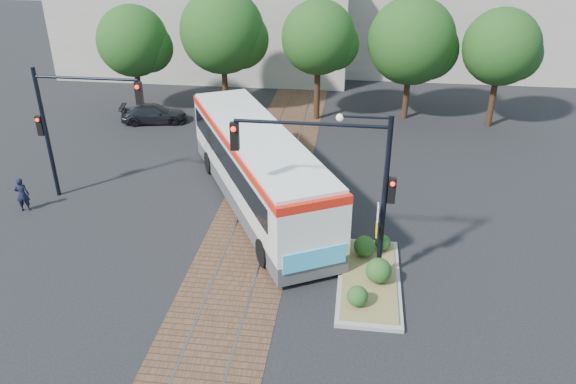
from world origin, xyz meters
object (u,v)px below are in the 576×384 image
(signal_pole_main, at_px, (348,173))
(parked_car, at_px, (154,114))
(officer, at_px, (22,194))
(traffic_island, at_px, (370,273))
(signal_pole_left, at_px, (67,117))
(city_bus, at_px, (257,165))

(signal_pole_main, height_order, parked_car, signal_pole_main)
(parked_car, bearing_deg, officer, 158.97)
(traffic_island, height_order, signal_pole_left, signal_pole_left)
(signal_pole_left, bearing_deg, officer, -139.50)
(signal_pole_main, distance_m, parked_car, 19.51)
(signal_pole_main, bearing_deg, signal_pole_left, 158.55)
(traffic_island, relative_size, officer, 3.32)
(signal_pole_left, distance_m, officer, 3.94)
(city_bus, distance_m, parked_car, 12.74)
(city_bus, distance_m, traffic_island, 7.38)
(city_bus, height_order, traffic_island, city_bus)
(traffic_island, height_order, parked_car, parked_car)
(traffic_island, height_order, officer, officer)
(city_bus, xyz_separation_m, traffic_island, (4.97, -5.22, -1.60))
(signal_pole_left, bearing_deg, traffic_island, -20.36)
(city_bus, bearing_deg, signal_pole_left, 154.57)
(city_bus, height_order, parked_car, city_bus)
(signal_pole_main, relative_size, parked_car, 1.51)
(city_bus, bearing_deg, officer, 163.07)
(city_bus, xyz_separation_m, signal_pole_main, (4.01, -5.13, 2.23))
(officer, height_order, parked_car, officer)
(signal_pole_left, relative_size, officer, 3.83)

